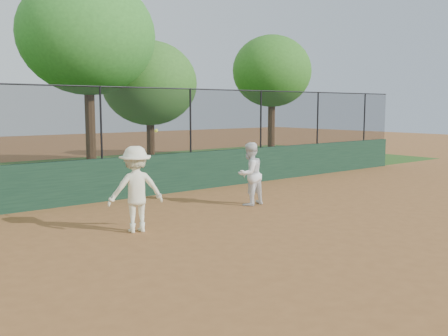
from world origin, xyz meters
TOP-DOWN VIEW (x-y plane):
  - ground at (0.00, 0.00)m, footprint 80.00×80.00m
  - back_wall at (0.00, 6.00)m, footprint 26.00×0.20m
  - grass_strip at (0.00, 12.00)m, footprint 36.00×12.00m
  - player_second at (2.34, 3.01)m, footprint 0.89×0.73m
  - player_main at (-1.45, 2.36)m, footprint 1.31×0.96m
  - fence_assembly at (-0.03, 6.00)m, footprint 26.00×0.06m
  - tree_2 at (1.07, 10.28)m, footprint 4.89×4.45m
  - tree_3 at (5.00, 12.73)m, footprint 4.34×3.95m
  - tree_4 at (11.19, 11.33)m, footprint 4.11×3.74m

SIDE VIEW (x-z plane):
  - ground at x=0.00m, z-range 0.00..0.00m
  - grass_strip at x=0.00m, z-range 0.00..0.01m
  - back_wall at x=0.00m, z-range 0.00..1.20m
  - player_second at x=2.34m, z-range 0.00..1.69m
  - player_main at x=-1.45m, z-range -0.18..1.99m
  - fence_assembly at x=-0.03m, z-range 1.24..3.24m
  - tree_3 at x=5.00m, z-range 0.89..6.44m
  - tree_4 at x=11.19m, z-range 1.29..7.46m
  - tree_2 at x=1.07m, z-range 1.50..8.77m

